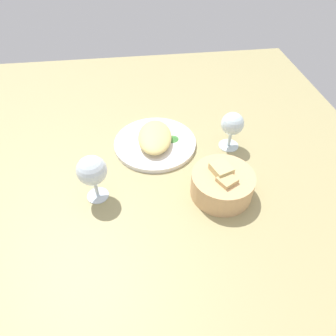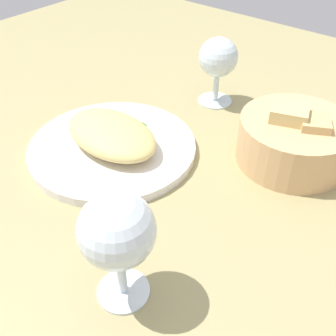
# 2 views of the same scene
# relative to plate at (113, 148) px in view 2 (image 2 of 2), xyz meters

# --- Properties ---
(ground_plane) EXTENTS (1.40, 1.40, 0.02)m
(ground_plane) POSITION_rel_plate_xyz_m (0.04, -0.01, -0.02)
(ground_plane) COLOR tan
(plate) EXTENTS (0.26, 0.26, 0.01)m
(plate) POSITION_rel_plate_xyz_m (0.00, 0.00, 0.00)
(plate) COLOR white
(plate) RESTS_ON ground_plane
(omelette) EXTENTS (0.18, 0.12, 0.04)m
(omelette) POSITION_rel_plate_xyz_m (0.00, 0.00, 0.03)
(omelette) COLOR #DCC374
(omelette) RESTS_ON plate
(lettuce_garnish) EXTENTS (0.04, 0.04, 0.01)m
(lettuce_garnish) POSITION_rel_plate_xyz_m (-0.00, 0.06, 0.01)
(lettuce_garnish) COLOR #438B3C
(lettuce_garnish) RESTS_ON plate
(bread_basket) EXTENTS (0.17, 0.17, 0.09)m
(bread_basket) POSITION_rel_plate_xyz_m (0.23, 0.16, 0.03)
(bread_basket) COLOR tan
(bread_basket) RESTS_ON ground_plane
(wine_glass_near) EXTENTS (0.08, 0.08, 0.14)m
(wine_glass_near) POSITION_rel_plate_xyz_m (0.19, -0.18, 0.09)
(wine_glass_near) COLOR silver
(wine_glass_near) RESTS_ON ground_plane
(wine_glass_far) EXTENTS (0.07, 0.07, 0.12)m
(wine_glass_far) POSITION_rel_plate_xyz_m (0.04, 0.23, 0.08)
(wine_glass_far) COLOR silver
(wine_glass_far) RESTS_ON ground_plane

